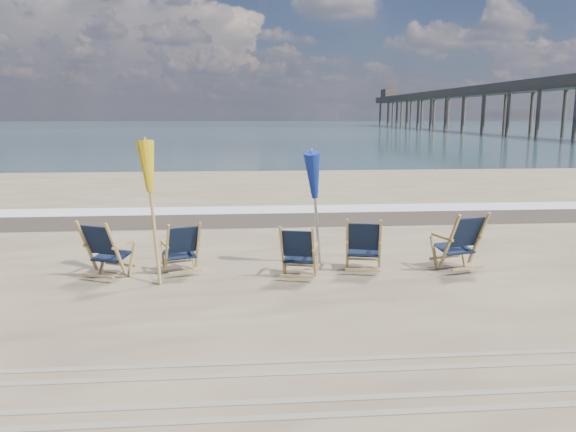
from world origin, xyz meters
The scene contains 12 objects.
ocean centered at (0.00, 128.00, 0.00)m, with size 400.00×400.00×0.00m, color #324C53.
surf_foam centered at (0.00, 8.30, 0.00)m, with size 200.00×1.40×0.01m, color silver.
wet_sand_strip centered at (0.00, 6.80, 0.00)m, with size 200.00×2.60×0.00m, color #42362A.
tire_tracks centered at (0.00, -2.80, 0.01)m, with size 80.00×1.30×0.01m, color gray, non-canonical shape.
beach_chair_0 centered at (-2.99, 1.16, 0.53)m, with size 0.68×0.76×1.05m, color black, non-canonical shape.
beach_chair_1 centered at (-1.65, 1.54, 0.49)m, with size 0.62×0.70×0.97m, color black, non-canonical shape.
beach_chair_2 centered at (0.33, 0.93, 0.49)m, with size 0.62×0.70×0.97m, color black, non-canonical shape.
beach_chair_3 centered at (1.54, 1.22, 0.51)m, with size 0.65×0.74×1.02m, color black, non-canonical shape.
beach_chair_4 centered at (3.36, 1.30, 0.56)m, with size 0.71×0.80×1.11m, color black, non-canonical shape.
umbrella_yellow centered at (-2.34, 1.13, 1.85)m, with size 0.30×0.30×2.38m.
umbrella_blue centered at (0.49, 1.83, 1.67)m, with size 0.30×0.30×2.19m.
fishing_pier centered at (38.00, 74.00, 4.65)m, with size 4.40×140.00×9.30m, color brown, non-canonical shape.
Camera 1 is at (-0.89, -8.20, 2.79)m, focal length 35.00 mm.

